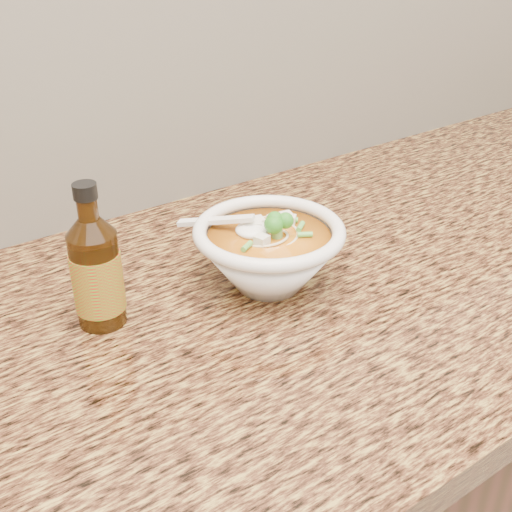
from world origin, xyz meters
TOP-DOWN VIEW (x-y plane):
  - counter_slab at (0.00, 1.68)m, footprint 4.00×0.68m
  - soup_bowl at (0.14, 1.68)m, footprint 0.19×0.20m
  - hot_sauce_bottle at (-0.07, 1.73)m, footprint 0.07×0.07m

SIDE VIEW (x-z plane):
  - counter_slab at x=0.00m, z-range 0.86..0.90m
  - soup_bowl at x=0.14m, z-range 0.89..1.00m
  - hot_sauce_bottle at x=-0.07m, z-range 0.88..1.06m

